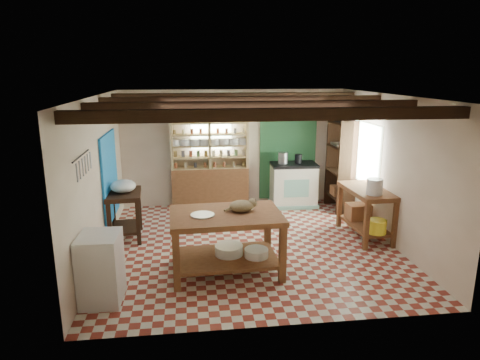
{
  "coord_description": "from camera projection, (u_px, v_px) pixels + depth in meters",
  "views": [
    {
      "loc": [
        -1.04,
        -6.97,
        2.99
      ],
      "look_at": [
        -0.13,
        0.3,
        1.12
      ],
      "focal_mm": 32.0,
      "sensor_mm": 36.0,
      "label": 1
    }
  ],
  "objects": [
    {
      "name": "wall_front",
      "position": [
        282.0,
        224.0,
        4.85
      ],
      "size": [
        5.0,
        0.04,
        2.6
      ],
      "primitive_type": "cube",
      "color": "beige",
      "rests_on": "floor"
    },
    {
      "name": "yellow_tub",
      "position": [
        377.0,
        226.0,
        7.44
      ],
      "size": [
        0.34,
        0.34,
        0.24
      ],
      "primitive_type": "cylinder",
      "rotation": [
        0.0,
        0.0,
        0.05
      ],
      "color": "yellow",
      "rests_on": "right_counter"
    },
    {
      "name": "enamel_bowl",
      "position": [
        123.0,
        186.0,
        7.64
      ],
      "size": [
        0.48,
        0.48,
        0.23
      ],
      "primitive_type": "ellipsoid",
      "rotation": [
        0.0,
        0.0,
        0.07
      ],
      "color": "silver",
      "rests_on": "prep_table"
    },
    {
      "name": "right_counter",
      "position": [
        366.0,
        213.0,
        7.85
      ],
      "size": [
        0.7,
        1.31,
        0.92
      ],
      "primitive_type": "cube",
      "rotation": [
        0.0,
        0.0,
        0.05
      ],
      "color": "brown",
      "rests_on": "floor"
    },
    {
      "name": "basin_large",
      "position": [
        229.0,
        250.0,
        6.56
      ],
      "size": [
        0.45,
        0.45,
        0.15
      ],
      "primitive_type": "cylinder",
      "rotation": [
        0.0,
        0.0,
        0.04
      ],
      "color": "silver",
      "rests_on": "work_table"
    },
    {
      "name": "white_cabinet",
      "position": [
        101.0,
        268.0,
        5.63
      ],
      "size": [
        0.54,
        0.64,
        0.93
      ],
      "primitive_type": "cube",
      "rotation": [
        0.0,
        0.0,
        -0.04
      ],
      "color": "silver",
      "rests_on": "floor"
    },
    {
      "name": "tall_rack",
      "position": [
        341.0,
        165.0,
        9.33
      ],
      "size": [
        0.4,
        0.86,
        2.0
      ],
      "primitive_type": "cube",
      "color": "#311D11",
      "rests_on": "floor"
    },
    {
      "name": "cat",
      "position": [
        242.0,
        206.0,
        6.42
      ],
      "size": [
        0.43,
        0.36,
        0.17
      ],
      "primitive_type": "ellipsoid",
      "rotation": [
        0.0,
        0.0,
        0.21
      ],
      "color": "#9B875A",
      "rests_on": "work_table"
    },
    {
      "name": "ceiling",
      "position": [
        250.0,
        96.0,
        6.93
      ],
      "size": [
        5.0,
        5.0,
        0.02
      ],
      "primitive_type": "cube",
      "color": "#504F55",
      "rests_on": "wall_back"
    },
    {
      "name": "wall_right",
      "position": [
        389.0,
        169.0,
        7.55
      ],
      "size": [
        0.04,
        5.0,
        2.6
      ],
      "primitive_type": "cube",
      "color": "beige",
      "rests_on": "floor"
    },
    {
      "name": "basin_small",
      "position": [
        256.0,
        253.0,
        6.48
      ],
      "size": [
        0.38,
        0.38,
        0.13
      ],
      "primitive_type": "cylinder",
      "rotation": [
        0.0,
        0.0,
        0.04
      ],
      "color": "silver",
      "rests_on": "work_table"
    },
    {
      "name": "wicker_basket",
      "position": [
        358.0,
        211.0,
        8.15
      ],
      "size": [
        0.43,
        0.35,
        0.29
      ],
      "primitive_type": "cube",
      "rotation": [
        0.0,
        0.0,
        0.05
      ],
      "color": "#9F6740",
      "rests_on": "right_counter"
    },
    {
      "name": "green_wall_patch",
      "position": [
        288.0,
        149.0,
        9.79
      ],
      "size": [
        1.3,
        0.04,
        2.3
      ],
      "primitive_type": "cube",
      "color": "#20512C",
      "rests_on": "wall_back"
    },
    {
      "name": "utensil_rail",
      "position": [
        82.0,
        165.0,
        5.68
      ],
      "size": [
        0.06,
        0.9,
        0.28
      ],
      "primitive_type": "cube",
      "color": "black",
      "rests_on": "wall_left"
    },
    {
      "name": "work_table",
      "position": [
        226.0,
        243.0,
        6.47
      ],
      "size": [
        1.69,
        1.16,
        0.94
      ],
      "primitive_type": "cube",
      "rotation": [
        0.0,
        0.0,
        0.04
      ],
      "color": "brown",
      "rests_on": "floor"
    },
    {
      "name": "blue_wall_patch",
      "position": [
        110.0,
        177.0,
        7.87
      ],
      "size": [
        0.04,
        1.4,
        1.6
      ],
      "primitive_type": "cube",
      "color": "#1B7DD0",
      "rests_on": "wall_left"
    },
    {
      "name": "stove",
      "position": [
        293.0,
        185.0,
        9.67
      ],
      "size": [
        1.03,
        0.71,
        0.99
      ],
      "primitive_type": "cube",
      "rotation": [
        0.0,
        0.0,
        -0.03
      ],
      "color": "white",
      "rests_on": "floor"
    },
    {
      "name": "shelving_unit",
      "position": [
        210.0,
        159.0,
        9.45
      ],
      "size": [
        1.7,
        0.34,
        2.2
      ],
      "primitive_type": "cube",
      "color": "tan",
      "rests_on": "floor"
    },
    {
      "name": "ceiling_beams",
      "position": [
        250.0,
        103.0,
        6.96
      ],
      "size": [
        5.0,
        3.8,
        0.15
      ],
      "primitive_type": "cube",
      "color": "#311D11",
      "rests_on": "ceiling"
    },
    {
      "name": "floor",
      "position": [
        249.0,
        245.0,
        7.57
      ],
      "size": [
        5.0,
        5.0,
        0.02
      ],
      "primitive_type": "cube",
      "color": "maroon",
      "rests_on": "ground"
    },
    {
      "name": "prep_table",
      "position": [
        125.0,
        215.0,
        7.78
      ],
      "size": [
        0.66,
        0.91,
        0.88
      ],
      "primitive_type": "cube",
      "rotation": [
        0.0,
        0.0,
        0.07
      ],
      "color": "#311D11",
      "rests_on": "floor"
    },
    {
      "name": "pot_rack",
      "position": [
        294.0,
        110.0,
        9.15
      ],
      "size": [
        0.86,
        0.12,
        0.36
      ],
      "primitive_type": "cube",
      "color": "black",
      "rests_on": "ceiling"
    },
    {
      "name": "window_right",
      "position": [
        366.0,
        153.0,
        8.48
      ],
      "size": [
        0.02,
        1.3,
        1.2
      ],
      "primitive_type": "cube",
      "color": "white",
      "rests_on": "wall_right"
    },
    {
      "name": "white_bucket",
      "position": [
        375.0,
        187.0,
        7.36
      ],
      "size": [
        0.29,
        0.29,
        0.27
      ],
      "primitive_type": "cylinder",
      "rotation": [
        0.0,
        0.0,
        0.05
      ],
      "color": "silver",
      "rests_on": "right_counter"
    },
    {
      "name": "steel_tray",
      "position": [
        202.0,
        215.0,
        6.25
      ],
      "size": [
        0.36,
        0.36,
        0.02
      ],
      "primitive_type": "cylinder",
      "rotation": [
        0.0,
        0.0,
        0.04
      ],
      "color": "#ACACB4",
      "rests_on": "work_table"
    },
    {
      "name": "window_back",
      "position": [
        211.0,
        131.0,
        9.47
      ],
      "size": [
        0.9,
        0.02,
        0.8
      ],
      "primitive_type": "cube",
      "color": "white",
      "rests_on": "wall_back"
    },
    {
      "name": "wall_back",
      "position": [
        233.0,
        148.0,
        9.65
      ],
      "size": [
        5.0,
        0.04,
        2.6
      ],
      "primitive_type": "cube",
      "color": "beige",
      "rests_on": "floor"
    },
    {
      "name": "kettle_left",
      "position": [
        283.0,
        158.0,
        9.5
      ],
      "size": [
        0.22,
        0.22,
        0.25
      ],
      "primitive_type": "cylinder",
      "rotation": [
        0.0,
        0.0,
        -0.03
      ],
      "color": "#ACACB4",
      "rests_on": "stove"
    },
    {
      "name": "wall_left",
      "position": [
        98.0,
        178.0,
        6.95
      ],
      "size": [
        0.04,
        5.0,
        2.6
      ],
      "primitive_type": "cube",
      "color": "beige",
      "rests_on": "floor"
    },
    {
      "name": "kettle_right",
      "position": [
        298.0,
        159.0,
        9.54
      ],
      "size": [
        0.17,
        0.17,
        0.2
      ],
      "primitive_type": "cylinder",
      "rotation": [
        0.0,
        0.0,
        -0.03
      ],
      "color": "black",
      "rests_on": "stove"
    }
  ]
}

